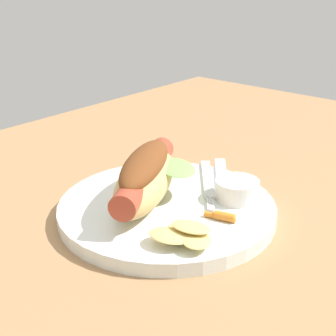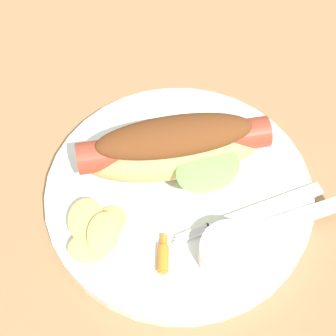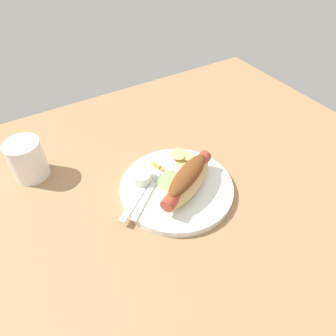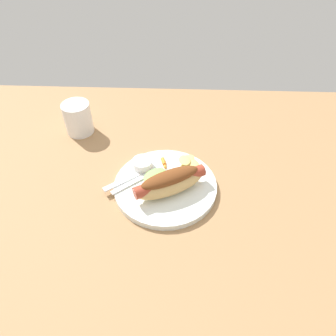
{
  "view_description": "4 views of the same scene",
  "coord_description": "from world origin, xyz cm",
  "px_view_note": "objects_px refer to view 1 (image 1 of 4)",
  "views": [
    {
      "loc": [
        -40.59,
        -30.49,
        27.13
      ],
      "look_at": [
        -3.39,
        1.28,
        6.54
      ],
      "focal_mm": 52.23,
      "sensor_mm": 36.0,
      "label": 1
    },
    {
      "loc": [
        3.95,
        -21.36,
        41.81
      ],
      "look_at": [
        -3.55,
        2.45,
        4.18
      ],
      "focal_mm": 53.92,
      "sensor_mm": 36.0,
      "label": 2
    },
    {
      "loc": [
        22.75,
        40.05,
        50.45
      ],
      "look_at": [
        -1.2,
        0.61,
        6.14
      ],
      "focal_mm": 32.25,
      "sensor_mm": 36.0,
      "label": 3
    },
    {
      "loc": [
        -5.15,
        53.96,
        57.71
      ],
      "look_at": [
        -3.01,
        0.97,
        5.74
      ],
      "focal_mm": 33.57,
      "sensor_mm": 36.0,
      "label": 4
    }
  ],
  "objects_px": {
    "chips_pile": "(183,234)",
    "carrot_garnish": "(223,217)",
    "sauce_ramekin": "(237,190)",
    "fork": "(208,183)",
    "plate": "(167,209)",
    "knife": "(222,179)",
    "hot_dog": "(146,176)"
  },
  "relations": [
    {
      "from": "sauce_ramekin",
      "to": "carrot_garnish",
      "type": "bearing_deg",
      "value": -162.54
    },
    {
      "from": "sauce_ramekin",
      "to": "fork",
      "type": "bearing_deg",
      "value": 77.51
    },
    {
      "from": "sauce_ramekin",
      "to": "chips_pile",
      "type": "bearing_deg",
      "value": -174.13
    },
    {
      "from": "fork",
      "to": "hot_dog",
      "type": "bearing_deg",
      "value": -58.21
    },
    {
      "from": "sauce_ramekin",
      "to": "chips_pile",
      "type": "distance_m",
      "value": 0.12
    },
    {
      "from": "sauce_ramekin",
      "to": "chips_pile",
      "type": "relative_size",
      "value": 0.68
    },
    {
      "from": "sauce_ramekin",
      "to": "carrot_garnish",
      "type": "xyz_separation_m",
      "value": [
        -0.05,
        -0.02,
        -0.01
      ]
    },
    {
      "from": "fork",
      "to": "carrot_garnish",
      "type": "xyz_separation_m",
      "value": [
        -0.06,
        -0.07,
        0.0
      ]
    },
    {
      "from": "plate",
      "to": "knife",
      "type": "relative_size",
      "value": 1.88
    },
    {
      "from": "hot_dog",
      "to": "chips_pile",
      "type": "xyz_separation_m",
      "value": [
        -0.04,
        -0.09,
        -0.02
      ]
    },
    {
      "from": "fork",
      "to": "chips_pile",
      "type": "bearing_deg",
      "value": -13.38
    },
    {
      "from": "carrot_garnish",
      "to": "chips_pile",
      "type": "bearing_deg",
      "value": 175.64
    },
    {
      "from": "plate",
      "to": "sauce_ramekin",
      "type": "height_order",
      "value": "sauce_ramekin"
    },
    {
      "from": "carrot_garnish",
      "to": "plate",
      "type": "bearing_deg",
      "value": 96.0
    },
    {
      "from": "plate",
      "to": "hot_dog",
      "type": "height_order",
      "value": "hot_dog"
    },
    {
      "from": "plate",
      "to": "hot_dog",
      "type": "distance_m",
      "value": 0.05
    },
    {
      "from": "plate",
      "to": "chips_pile",
      "type": "height_order",
      "value": "chips_pile"
    },
    {
      "from": "plate",
      "to": "sauce_ramekin",
      "type": "xyz_separation_m",
      "value": [
        0.06,
        -0.06,
        0.02
      ]
    },
    {
      "from": "hot_dog",
      "to": "fork",
      "type": "relative_size",
      "value": 1.45
    },
    {
      "from": "knife",
      "to": "carrot_garnish",
      "type": "distance_m",
      "value": 0.1
    },
    {
      "from": "hot_dog",
      "to": "chips_pile",
      "type": "relative_size",
      "value": 2.32
    },
    {
      "from": "chips_pile",
      "to": "carrot_garnish",
      "type": "height_order",
      "value": "chips_pile"
    },
    {
      "from": "plate",
      "to": "fork",
      "type": "relative_size",
      "value": 2.08
    },
    {
      "from": "plate",
      "to": "chips_pile",
      "type": "bearing_deg",
      "value": -129.11
    },
    {
      "from": "fork",
      "to": "sauce_ramekin",
      "type": "bearing_deg",
      "value": 38.24
    },
    {
      "from": "hot_dog",
      "to": "carrot_garnish",
      "type": "height_order",
      "value": "hot_dog"
    },
    {
      "from": "hot_dog",
      "to": "sauce_ramekin",
      "type": "xyz_separation_m",
      "value": [
        0.07,
        -0.08,
        -0.02
      ]
    },
    {
      "from": "hot_dog",
      "to": "carrot_garnish",
      "type": "relative_size",
      "value": 4.94
    },
    {
      "from": "plate",
      "to": "knife",
      "type": "height_order",
      "value": "knife"
    },
    {
      "from": "sauce_ramekin",
      "to": "chips_pile",
      "type": "height_order",
      "value": "sauce_ramekin"
    },
    {
      "from": "plate",
      "to": "knife",
      "type": "xyz_separation_m",
      "value": [
        0.09,
        -0.01,
        0.01
      ]
    },
    {
      "from": "hot_dog",
      "to": "plate",
      "type": "bearing_deg",
      "value": 89.02
    }
  ]
}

